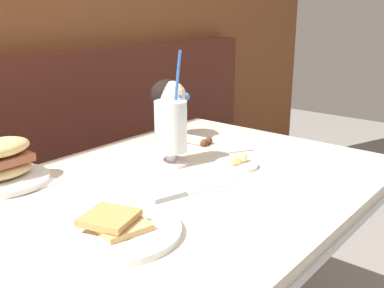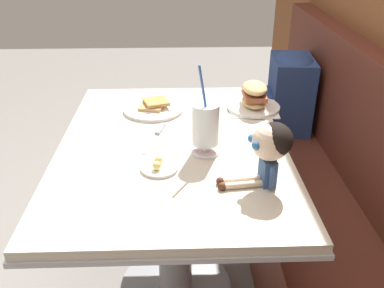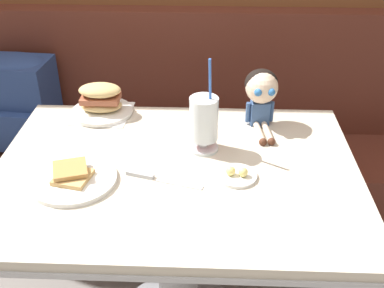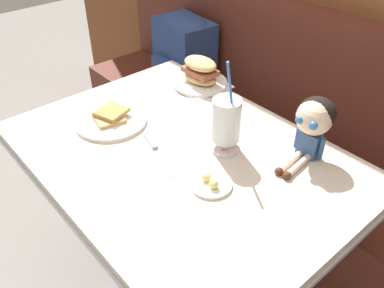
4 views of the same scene
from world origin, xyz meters
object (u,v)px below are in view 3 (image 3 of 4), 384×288
at_px(butter_knife, 151,177).
at_px(backpack, 18,100).
at_px(toast_plate, 73,178).
at_px(butter_saucer, 237,175).
at_px(sandwich_plate, 101,102).
at_px(milkshake_glass, 204,122).
at_px(seated_doll, 262,90).

bearing_deg(butter_knife, backpack, 134.48).
xyz_separation_m(toast_plate, butter_saucer, (0.47, 0.04, -0.00)).
bearing_deg(backpack, toast_plate, -58.16).
relative_size(toast_plate, butter_saucer, 2.08).
height_order(sandwich_plate, butter_saucer, sandwich_plate).
distance_m(butter_saucer, butter_knife, 0.25).
xyz_separation_m(milkshake_glass, backpack, (-0.79, 0.49, -0.18)).
distance_m(toast_plate, butter_knife, 0.22).
bearing_deg(butter_knife, butter_saucer, 3.21).
height_order(sandwich_plate, seated_doll, seated_doll).
relative_size(milkshake_glass, backpack, 0.78).
distance_m(seated_doll, backpack, 1.06).
relative_size(sandwich_plate, butter_saucer, 1.83).
height_order(toast_plate, milkshake_glass, milkshake_glass).
relative_size(toast_plate, backpack, 0.62).
xyz_separation_m(sandwich_plate, butter_saucer, (0.47, -0.38, -0.04)).
bearing_deg(butter_saucer, toast_plate, -175.27).
relative_size(toast_plate, sandwich_plate, 1.14).
height_order(sandwich_plate, butter_knife, sandwich_plate).
bearing_deg(milkshake_glass, butter_saucer, -56.89).
bearing_deg(seated_doll, butter_saucer, -105.47).
relative_size(butter_saucer, backpack, 0.30).
bearing_deg(butter_knife, seated_doll, 45.10).
bearing_deg(seated_doll, backpack, 162.27).
bearing_deg(milkshake_glass, toast_plate, -152.65).
xyz_separation_m(sandwich_plate, backpack, (-0.42, 0.26, -0.13)).
bearing_deg(toast_plate, butter_saucer, 4.73).
bearing_deg(butter_knife, sandwich_plate, 119.48).
relative_size(butter_knife, backpack, 0.57).
bearing_deg(backpack, sandwich_plate, -31.90).
bearing_deg(sandwich_plate, butter_knife, -60.52).
xyz_separation_m(milkshake_glass, seated_doll, (0.19, 0.17, 0.03)).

